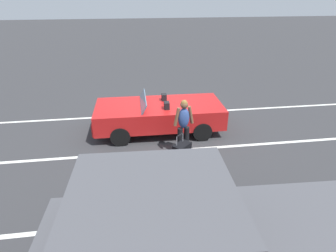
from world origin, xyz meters
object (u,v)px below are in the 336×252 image
convertible_car (153,115)px  suitcase_medium_bright (154,167)px  traveler_person (184,124)px  suitcase_large_black (182,156)px  suitcase_small_carryon (165,184)px  duffel_bag (203,175)px  parked_pickup_truck_near (188,246)px

convertible_car → suitcase_medium_bright: 2.58m
traveler_person → suitcase_medium_bright: bearing=126.7°
suitcase_large_black → suitcase_small_carryon: suitcase_large_black is taller
suitcase_medium_bright → suitcase_large_black: bearing=-69.3°
convertible_car → duffel_bag: bearing=110.1°
parked_pickup_truck_near → suitcase_small_carryon: bearing=-87.3°
suitcase_large_black → suitcase_small_carryon: (0.56, 0.93, -0.12)m
suitcase_medium_bright → convertible_car: bearing=-4.7°
suitcase_medium_bright → suitcase_small_carryon: (-0.20, 0.64, -0.05)m
suitcase_medium_bright → traveler_person: 1.53m
parked_pickup_truck_near → suitcase_medium_bright: bearing=-83.7°
suitcase_large_black → duffel_bag: size_ratio=1.44×
traveler_person → convertible_car: bearing=14.3°
duffel_bag → traveler_person: (0.27, -1.34, 0.77)m
suitcase_small_carryon → parked_pickup_truck_near: size_ratio=0.16×
convertible_car → traveler_person: 1.72m
convertible_car → suitcase_small_carryon: 3.21m
duffel_bag → traveler_person: traveler_person is taller
suitcase_small_carryon → traveler_person: 1.96m
suitcase_large_black → suitcase_small_carryon: size_ratio=1.20×
suitcase_large_black → suitcase_medium_bright: suitcase_large_black is taller
suitcase_small_carryon → traveler_person: (-0.73, -1.68, 0.68)m
convertible_car → suitcase_large_black: convertible_car is taller
convertible_car → suitcase_large_black: size_ratio=4.18×
suitcase_medium_bright → parked_pickup_truck_near: size_ratio=0.12×
convertible_car → parked_pickup_truck_near: size_ratio=0.82×
suitcase_small_carryon → convertible_car: bearing=124.6°
convertible_car → parked_pickup_truck_near: parked_pickup_truck_near is taller
suitcase_large_black → suitcase_medium_bright: (0.76, 0.29, -0.06)m
convertible_car → duffel_bag: size_ratio=6.04×
convertible_car → duffel_bag: (-1.00, 2.85, -0.43)m
duffel_bag → traveler_person: bearing=-78.6°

